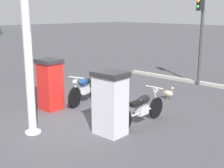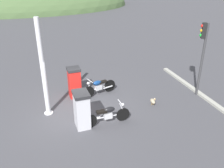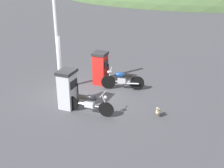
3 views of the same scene
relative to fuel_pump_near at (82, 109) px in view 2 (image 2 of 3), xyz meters
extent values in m
plane|color=#424247|center=(-0.06, 1.35, -0.80)|extent=(120.00, 120.00, 0.00)
cube|color=silver|center=(0.00, 0.00, -0.07)|extent=(0.62, 0.78, 1.46)
cube|color=black|center=(0.29, 0.03, 0.25)|extent=(0.08, 0.51, 0.32)
cube|color=#262628|center=(0.00, 0.00, 0.72)|extent=(0.68, 0.86, 0.12)
cylinder|color=black|center=(0.30, 0.25, -0.29)|extent=(0.05, 0.05, 0.95)
cube|color=red|center=(0.00, 2.70, -0.08)|extent=(0.63, 0.65, 1.45)
cube|color=black|center=(0.30, 2.73, 0.24)|extent=(0.07, 0.42, 0.32)
cube|color=#262628|center=(0.00, 2.70, 0.71)|extent=(0.69, 0.72, 0.12)
cylinder|color=black|center=(0.32, 2.91, -0.29)|extent=(0.05, 0.05, 0.94)
cylinder|color=black|center=(1.74, -0.04, -0.50)|extent=(0.61, 0.12, 0.61)
cylinder|color=black|center=(0.27, -0.19, -0.50)|extent=(0.61, 0.12, 0.61)
cube|color=silver|center=(1.06, -0.11, -0.40)|extent=(0.38, 0.24, 0.24)
cylinder|color=silver|center=(1.01, -0.12, -0.45)|extent=(1.10, 0.16, 0.05)
ellipsoid|color=black|center=(1.13, -0.10, -0.12)|extent=(0.50, 0.27, 0.24)
cube|color=black|center=(0.79, -0.14, -0.15)|extent=(0.46, 0.24, 0.10)
cylinder|color=silver|center=(1.70, -0.04, -0.20)|extent=(0.26, 0.07, 0.57)
cylinder|color=silver|center=(1.62, -0.05, 0.12)|extent=(0.09, 0.56, 0.04)
sphere|color=silver|center=(1.72, -0.04, 0.00)|extent=(0.15, 0.15, 0.14)
cylinder|color=silver|center=(0.46, -0.05, -0.48)|extent=(0.55, 0.13, 0.07)
cylinder|color=black|center=(0.62, 2.32, -0.47)|extent=(0.64, 0.30, 0.66)
cylinder|color=black|center=(1.86, 2.80, -0.47)|extent=(0.64, 0.30, 0.66)
cube|color=silver|center=(1.19, 2.54, -0.37)|extent=(0.41, 0.32, 0.24)
cylinder|color=silver|center=(1.24, 2.56, -0.42)|extent=(0.95, 0.40, 0.05)
ellipsoid|color=navy|center=(1.13, 2.52, -0.09)|extent=(0.53, 0.38, 0.24)
cube|color=black|center=(1.45, 2.64, -0.12)|extent=(0.48, 0.34, 0.10)
cylinder|color=silver|center=(0.66, 2.34, -0.17)|extent=(0.26, 0.13, 0.57)
cylinder|color=silver|center=(0.73, 2.37, 0.15)|extent=(0.23, 0.54, 0.04)
sphere|color=silver|center=(0.64, 2.33, 0.03)|extent=(0.18, 0.18, 0.14)
cylinder|color=silver|center=(1.71, 2.61, -0.45)|extent=(0.54, 0.26, 0.07)
ellipsoid|color=tan|center=(3.51, 0.86, -0.59)|extent=(0.20, 0.39, 0.21)
cylinder|color=tan|center=(3.52, 0.72, -0.52)|extent=(0.06, 0.06, 0.15)
sphere|color=tan|center=(3.52, 0.70, -0.37)|extent=(0.10, 0.10, 0.10)
cone|color=orange|center=(3.52, 0.63, -0.38)|extent=(0.04, 0.07, 0.04)
cone|color=tan|center=(3.51, 1.03, -0.56)|extent=(0.08, 0.08, 0.07)
cylinder|color=orange|center=(3.55, 0.86, -0.75)|extent=(0.02, 0.02, 0.11)
cylinder|color=orange|center=(3.48, 0.86, -0.75)|extent=(0.02, 0.02, 0.11)
cylinder|color=#38383A|center=(6.18, 1.31, 1.06)|extent=(0.16, 0.16, 3.72)
cube|color=black|center=(6.05, 1.36, 2.56)|extent=(0.28, 0.30, 0.72)
sphere|color=red|center=(5.96, 1.41, 2.78)|extent=(0.20, 0.20, 0.15)
sphere|color=orange|center=(5.96, 1.41, 2.56)|extent=(0.20, 0.20, 0.15)
sphere|color=green|center=(5.96, 1.41, 2.34)|extent=(0.20, 0.20, 0.15)
cylinder|color=silver|center=(-1.38, 1.37, 1.36)|extent=(0.20, 0.20, 4.32)
cylinder|color=silver|center=(-1.38, 1.37, -0.78)|extent=(0.40, 0.40, 0.04)
cube|color=#9E9E93|center=(6.33, 1.35, -0.74)|extent=(0.68, 7.08, 0.12)
ellipsoid|color=#476038|center=(-1.60, 40.41, -0.80)|extent=(29.08, 16.91, 7.96)
ellipsoid|color=#476038|center=(-6.02, 38.92, -0.80)|extent=(39.12, 25.50, 11.33)
camera|label=1|loc=(-4.78, -5.17, 2.16)|focal=48.56mm
camera|label=2|loc=(-0.89, -8.41, 5.15)|focal=38.58mm
camera|label=3|loc=(6.16, -8.36, 4.59)|focal=45.22mm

